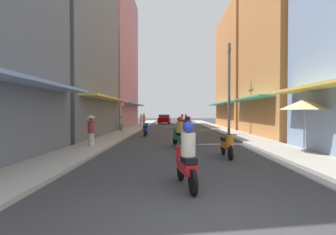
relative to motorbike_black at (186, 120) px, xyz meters
The scene contains 22 objects.
ground_plane 14.34m from the motorbike_black, 96.71° to the right, with size 110.20×110.20×0.00m, color #38383A.
sidewalk_left 15.57m from the motorbike_black, 113.86° to the right, with size 2.01×58.09×0.12m, color #ADA89E.
sidewalk_right 14.54m from the motorbike_black, 78.30° to the right, with size 2.01×58.09×0.12m, color #ADA89E.
building_left_mid 23.78m from the motorbike_black, 117.13° to the right, with size 7.05×11.20×16.44m.
building_left_far 14.77m from the motorbike_black, 145.59° to the right, with size 7.05×13.56×17.25m.
building_right_mid 22.30m from the motorbike_black, 70.71° to the right, with size 7.05×9.14×16.26m.
building_right_far 12.66m from the motorbike_black, 51.47° to the right, with size 7.05×11.25×13.42m.
motorbike_black is the anchor object (origin of this frame).
motorbike_red 33.05m from the motorbike_black, 93.17° to the right, with size 0.60×1.79×1.58m.
motorbike_orange 28.92m from the motorbike_black, 89.98° to the right, with size 0.55×1.81×0.96m.
motorbike_maroon 9.45m from the motorbike_black, 95.80° to the right, with size 0.55×1.80×1.58m.
motorbike_green 26.01m from the motorbike_black, 94.02° to the right, with size 0.71×1.76×1.58m.
motorbike_white 23.85m from the motorbike_black, 92.99° to the right, with size 0.65×1.78×1.58m.
motorbike_blue 19.96m from the motorbike_black, 102.08° to the right, with size 0.55×1.81×0.96m.
parked_car 3.53m from the motorbike_black, 160.34° to the left, with size 2.01×4.20×1.45m.
pedestrian_far 10.75m from the motorbike_black, 122.44° to the right, with size 0.34×0.34×1.60m.
pedestrian_midway 9.09m from the motorbike_black, 128.57° to the right, with size 0.44×0.44×1.72m.
pedestrian_foreground 16.78m from the motorbike_black, 114.20° to the right, with size 0.44×0.44×1.63m.
pedestrian_crossing 26.91m from the motorbike_black, 103.47° to the right, with size 0.44×0.44×1.68m.
vendor_umbrella 28.62m from the motorbike_black, 83.33° to the right, with size 1.99×1.99×2.36m.
utility_pole 19.75m from the motorbike_black, 83.56° to the right, with size 0.20×1.20×7.06m.
street_sign_no_entry 22.85m from the motorbike_black, 103.77° to the right, with size 0.07×0.60×2.65m.
Camera 1 is at (-0.51, -3.86, 1.80)m, focal length 27.53 mm.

